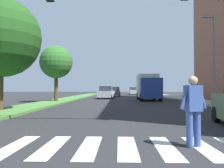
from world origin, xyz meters
name	(u,v)px	position (x,y,z in m)	size (l,w,h in m)	color
ground_plane	(124,100)	(0.00, 30.00, 0.00)	(140.00, 140.00, 0.00)	#262628
crosswalk	(146,147)	(0.00, 7.93, 0.00)	(6.75, 2.20, 0.01)	silver
median_strip	(63,100)	(-7.05, 28.00, 0.07)	(2.68, 64.00, 0.15)	#477A38
tree_mid	(1,38)	(-7.49, 15.21, 4.34)	(4.61, 4.61, 6.50)	#4C3823
tree_far	(56,62)	(-6.96, 24.77, 4.05)	(3.30, 3.30, 5.58)	#4C3823
sidewalk_right	(194,100)	(7.91, 28.00, 0.07)	(3.00, 64.00, 0.15)	#9E9991
traffic_light_gantry	(50,10)	(-3.25, 10.87, 4.38)	(9.30, 0.30, 6.00)	gold
street_lamp_right	(212,51)	(7.32, 21.68, 4.59)	(1.02, 0.24, 7.50)	slate
pedestrian_performer	(193,108)	(1.13, 7.98, 0.93)	(0.73, 0.35, 1.69)	#334C8C
sedan_midblock	(106,93)	(-2.37, 33.30, 0.80)	(2.25, 4.42, 1.72)	#B7B7BC
sedan_distant	(115,92)	(-1.27, 42.64, 0.80)	(1.88, 4.55, 1.72)	#474C51
sedan_far_horizon	(133,91)	(2.75, 55.81, 0.80)	(1.90, 4.39, 1.73)	#B7B7BC
truck_box_delivery	(148,87)	(2.88, 29.36, 1.63)	(2.40, 6.20, 3.10)	navy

